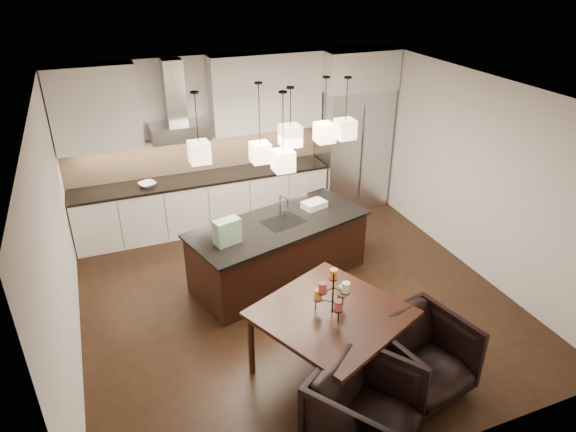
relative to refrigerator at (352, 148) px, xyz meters
name	(u,v)px	position (x,y,z in m)	size (l,w,h in m)	color
floor	(293,297)	(-2.10, -2.38, -1.08)	(5.50, 5.50, 0.02)	black
ceiling	(295,92)	(-2.10, -2.38, 1.73)	(5.50, 5.50, 0.02)	white
wall_back	(233,138)	(-2.10, 0.38, 0.32)	(5.50, 0.02, 2.80)	silver
wall_front	(423,345)	(-2.10, -5.14, 0.32)	(5.50, 0.02, 2.80)	silver
wall_left	(56,247)	(-4.86, -2.38, 0.32)	(0.02, 5.50, 2.80)	silver
wall_right	(473,174)	(0.66, -2.38, 0.32)	(0.02, 5.50, 2.80)	silver
refrigerator	(352,148)	(0.00, 0.00, 0.00)	(1.20, 0.72, 2.15)	#B7B7BA
fridge_panel	(357,69)	(0.00, 0.00, 1.40)	(1.26, 0.72, 0.65)	silver
lower_cabinets	(205,203)	(-2.73, 0.05, -0.64)	(4.21, 0.62, 0.88)	silver
countertop	(203,178)	(-2.73, 0.05, -0.17)	(4.21, 0.66, 0.04)	black
backsplash	(197,153)	(-2.73, 0.35, 0.16)	(4.21, 0.02, 0.63)	tan
upper_cab_left	(95,109)	(-4.20, 0.19, 1.10)	(1.25, 0.35, 1.25)	silver
upper_cab_right	(266,92)	(-1.55, 0.19, 1.10)	(1.86, 0.35, 1.25)	silver
hood_canopy	(179,131)	(-3.03, 0.10, 0.65)	(0.90, 0.52, 0.24)	#B7B7BA
hood_chimney	(174,91)	(-3.03, 0.21, 1.24)	(0.30, 0.28, 0.96)	#B7B7BA
fruit_bowl	(147,184)	(-3.62, 0.00, -0.12)	(0.26, 0.26, 0.06)	silver
island_body	(279,252)	(-2.11, -1.87, -0.64)	(2.44, 0.98, 0.86)	black
island_top	(279,224)	(-2.11, -1.87, -0.20)	(2.52, 1.06, 0.04)	black
faucet	(280,206)	(-2.05, -1.75, 0.01)	(0.10, 0.23, 0.37)	silver
tote_bag	(227,232)	(-2.91, -2.14, -0.01)	(0.33, 0.18, 0.33)	#1B5C32
food_container	(314,205)	(-1.47, -1.62, -0.13)	(0.33, 0.23, 0.10)	silver
dining_table	(331,342)	(-2.25, -3.83, -0.66)	(1.39, 1.39, 0.83)	black
candelabra	(333,293)	(-2.25, -3.83, 0.00)	(0.40, 0.40, 0.49)	black
candle_a	(342,290)	(-2.11, -3.77, -0.05)	(0.08, 0.08, 0.11)	#F6F2A3
candle_b	(318,295)	(-2.38, -3.74, -0.05)	(0.08, 0.08, 0.11)	orange
candle_c	(338,305)	(-2.27, -3.99, -0.05)	(0.08, 0.08, 0.11)	#A7413D
candle_d	(334,274)	(-2.18, -3.69, 0.13)	(0.08, 0.08, 0.11)	orange
candle_e	(323,288)	(-2.39, -3.87, 0.13)	(0.08, 0.08, 0.11)	#A7413D
candle_f	(346,287)	(-2.17, -3.96, 0.13)	(0.08, 0.08, 0.11)	#F6F2A3
armchair_left	(365,410)	(-2.36, -4.80, -0.65)	(0.90, 0.93, 0.84)	black
armchair_right	(422,356)	(-1.46, -4.39, -0.66)	(0.90, 0.92, 0.84)	black
pendant_a	(199,152)	(-3.13, -1.87, 0.99)	(0.24, 0.24, 0.26)	beige
pendant_b	(260,152)	(-2.30, -1.70, 0.82)	(0.24, 0.24, 0.26)	beige
pendant_c	(290,136)	(-2.02, -2.07, 1.12)	(0.24, 0.24, 0.26)	beige
pendant_d	(324,132)	(-1.39, -1.71, 0.98)	(0.24, 0.24, 0.26)	beige
pendant_e	(345,129)	(-1.14, -1.84, 1.04)	(0.24, 0.24, 0.26)	beige
pendant_f	(283,161)	(-2.18, -2.23, 0.88)	(0.24, 0.24, 0.26)	beige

